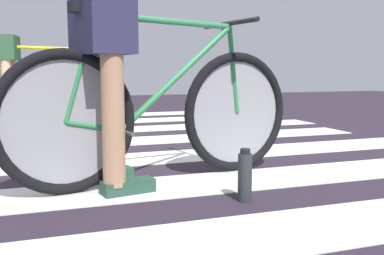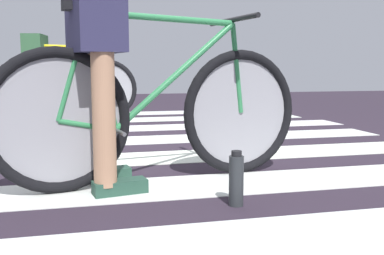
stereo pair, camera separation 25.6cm
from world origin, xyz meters
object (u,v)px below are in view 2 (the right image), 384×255
(bicycle_1_of_2, at_px, (157,111))
(bicycle_2_of_2, at_px, (64,87))
(cyclist_1_of_2, at_px, (97,65))
(cyclist_2_of_2, at_px, (36,65))
(water_bottle, at_px, (236,180))

(bicycle_1_of_2, distance_m, bicycle_2_of_2, 3.30)
(cyclist_1_of_2, height_order, bicycle_2_of_2, cyclist_1_of_2)
(cyclist_2_of_2, bearing_deg, cyclist_1_of_2, -71.30)
(cyclist_1_of_2, relative_size, bicycle_2_of_2, 0.56)
(bicycle_1_of_2, distance_m, water_bottle, 0.62)
(bicycle_1_of_2, relative_size, bicycle_2_of_2, 0.99)
(cyclist_2_of_2, distance_m, water_bottle, 4.00)
(cyclist_1_of_2, bearing_deg, bicycle_2_of_2, 84.40)
(cyclist_1_of_2, xyz_separation_m, bicycle_2_of_2, (-0.33, 3.30, -0.24))
(cyclist_2_of_2, height_order, water_bottle, cyclist_2_of_2)
(bicycle_2_of_2, distance_m, cyclist_2_of_2, 0.41)
(bicycle_1_of_2, distance_m, cyclist_2_of_2, 3.42)
(cyclist_1_of_2, xyz_separation_m, cyclist_2_of_2, (-0.64, 3.34, 0.03))
(bicycle_1_of_2, relative_size, cyclist_1_of_2, 1.78)
(bicycle_2_of_2, relative_size, water_bottle, 6.92)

